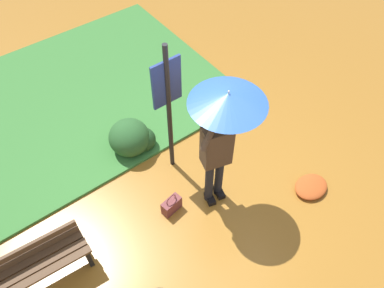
# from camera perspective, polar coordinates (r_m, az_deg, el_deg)

# --- Properties ---
(ground_plane) EXTENTS (18.00, 18.00, 0.00)m
(ground_plane) POSITION_cam_1_polar(r_m,az_deg,el_deg) (5.88, 1.87, -8.33)
(ground_plane) COLOR #9E6623
(grass_verge) EXTENTS (4.80, 4.00, 0.05)m
(grass_verge) POSITION_cam_1_polar(r_m,az_deg,el_deg) (7.59, -15.42, 7.19)
(grass_verge) COLOR #387533
(grass_verge) RESTS_ON ground_plane
(person_with_umbrella) EXTENTS (0.96, 0.96, 2.04)m
(person_with_umbrella) POSITION_cam_1_polar(r_m,az_deg,el_deg) (4.73, 4.52, 3.11)
(person_with_umbrella) COLOR black
(person_with_umbrella) RESTS_ON ground_plane
(info_sign_post) EXTENTS (0.44, 0.07, 2.30)m
(info_sign_post) POSITION_cam_1_polar(r_m,az_deg,el_deg) (5.19, -3.57, 6.81)
(info_sign_post) COLOR black
(info_sign_post) RESTS_ON ground_plane
(handbag) EXTENTS (0.32, 0.19, 0.37)m
(handbag) POSITION_cam_1_polar(r_m,az_deg,el_deg) (5.70, -3.03, -8.95)
(handbag) COLOR brown
(handbag) RESTS_ON ground_plane
(park_bench) EXTENTS (1.40, 0.46, 0.75)m
(park_bench) POSITION_cam_1_polar(r_m,az_deg,el_deg) (5.34, -22.42, -16.66)
(park_bench) COLOR black
(park_bench) RESTS_ON ground_plane
(shrub_cluster) EXTENTS (0.72, 0.66, 0.59)m
(shrub_cluster) POSITION_cam_1_polar(r_m,az_deg,el_deg) (6.31, -8.78, 0.90)
(shrub_cluster) COLOR #285628
(shrub_cluster) RESTS_ON ground_plane
(leaf_pile_near_person) EXTENTS (0.54, 0.43, 0.12)m
(leaf_pile_near_person) POSITION_cam_1_polar(r_m,az_deg,el_deg) (6.21, 17.08, -6.01)
(leaf_pile_near_person) COLOR #B74C1E
(leaf_pile_near_person) RESTS_ON ground_plane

